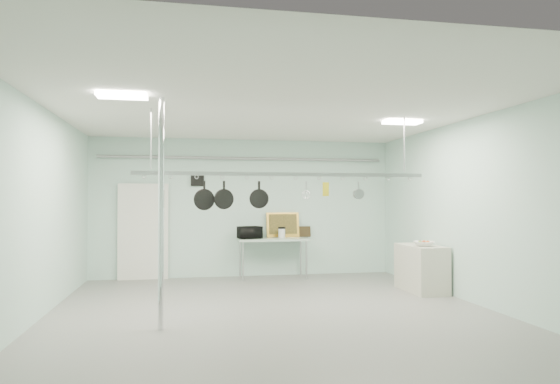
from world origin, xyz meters
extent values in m
plane|color=gray|center=(0.00, 0.00, 0.00)|extent=(8.00, 8.00, 0.00)
cube|color=silver|center=(0.00, 0.00, 3.19)|extent=(7.00, 8.00, 0.02)
cube|color=silver|center=(0.00, 3.99, 1.60)|extent=(7.00, 0.02, 3.20)
cube|color=silver|center=(3.49, 0.00, 1.60)|extent=(0.02, 8.00, 3.20)
cube|color=silver|center=(-2.30, 3.94, 1.05)|extent=(1.10, 0.10, 2.20)
cube|color=black|center=(-1.10, 3.97, 2.25)|extent=(0.30, 0.04, 0.30)
cylinder|color=gray|center=(0.00, 3.90, 2.75)|extent=(6.60, 0.07, 0.07)
cylinder|color=silver|center=(-1.70, -0.60, 1.60)|extent=(0.08, 0.08, 3.20)
cube|color=#9DB9A8|center=(0.60, 3.60, 0.88)|extent=(1.60, 0.70, 0.05)
cylinder|color=#B7B7BC|center=(-0.12, 3.32, 0.43)|extent=(0.04, 0.04, 0.86)
cylinder|color=#B7B7BC|center=(-0.12, 3.88, 0.43)|extent=(0.04, 0.04, 0.86)
cylinder|color=#B7B7BC|center=(1.32, 3.32, 0.43)|extent=(0.04, 0.04, 0.86)
cylinder|color=#B7B7BC|center=(1.32, 3.88, 0.43)|extent=(0.04, 0.04, 0.86)
cube|color=beige|center=(3.15, 1.40, 0.45)|extent=(0.60, 1.20, 0.90)
cube|color=#B7B7BC|center=(0.20, 0.30, 2.20)|extent=(4.80, 0.06, 0.06)
cylinder|color=#B7B7BC|center=(-1.90, 0.30, 2.70)|extent=(0.02, 0.02, 0.94)
cylinder|color=#B7B7BC|center=(2.30, 0.30, 2.70)|extent=(0.02, 0.02, 0.94)
cube|color=white|center=(-2.20, -0.80, 3.16)|extent=(0.65, 0.30, 0.05)
cube|color=white|center=(2.40, 0.60, 3.16)|extent=(0.65, 0.30, 0.05)
imported|color=black|center=(0.07, 3.58, 1.04)|extent=(0.58, 0.49, 0.28)
cylinder|color=silver|center=(0.82, 3.64, 1.01)|extent=(0.20, 0.20, 0.21)
cube|color=gold|center=(0.89, 3.90, 1.20)|extent=(0.79, 0.17, 0.58)
cube|color=black|center=(1.41, 3.90, 1.03)|extent=(0.30, 0.09, 0.25)
imported|color=white|center=(3.08, 1.14, 0.95)|extent=(0.53, 0.53, 0.10)
camera|label=1|loc=(-1.38, -7.64, 1.78)|focal=32.00mm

